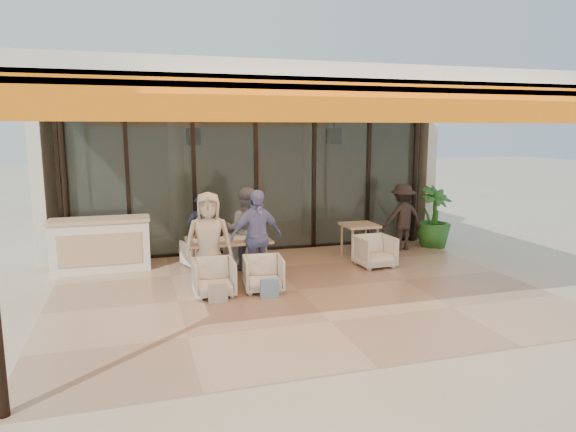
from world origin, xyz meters
The scene contains 21 objects.
ground centered at (0.00, 0.00, 0.00)m, with size 70.00×70.00×0.00m, color #C6B293.
terrace_floor centered at (0.00, 0.00, 0.01)m, with size 8.00×6.00×0.01m, color tan.
terrace_structure centered at (0.00, -0.26, 3.25)m, with size 8.00×6.00×3.40m.
glass_storefront centered at (0.00, 3.00, 1.60)m, with size 8.08×0.10×3.20m.
interior_block centered at (0.01, 5.31, 2.23)m, with size 9.05×3.62×3.52m.
host_counter centered at (-3.25, 2.30, 0.53)m, with size 1.85×0.65×1.04m.
dining_table centered at (-0.98, 1.13, 0.69)m, with size 1.50×0.90×0.93m.
chair_far_left centered at (-1.40, 2.07, 0.30)m, with size 0.59×0.55×0.61m, color silver.
chair_far_right centered at (-0.56, 2.07, 0.29)m, with size 0.57×0.53×0.58m, color silver.
chair_near_left centered at (-1.40, 0.17, 0.34)m, with size 0.67×0.62×0.69m, color silver.
chair_near_right centered at (-0.56, 0.17, 0.33)m, with size 0.65×0.61×0.67m, color silver.
diner_navy centered at (-1.40, 1.57, 0.76)m, with size 0.56×0.36×1.52m, color #1A1D3A.
diner_grey centered at (-0.56, 1.57, 0.81)m, with size 0.79×0.62×1.63m, color slate.
diner_cream centered at (-1.40, 0.67, 0.84)m, with size 0.82×0.53×1.67m, color beige.
diner_periwinkle centered at (-0.56, 0.67, 0.84)m, with size 0.99×0.41×1.68m, color #7B85CD.
tote_bag_cream centered at (-1.40, -0.23, 0.17)m, with size 0.30×0.10×0.34m, color silver.
tote_bag_blue centered at (-0.56, -0.23, 0.17)m, with size 0.30×0.10×0.34m, color #99BFD8.
side_table centered at (1.95, 1.78, 0.64)m, with size 0.70×0.70×0.74m.
side_chair centered at (1.95, 1.03, 0.35)m, with size 0.69×0.64×0.71m, color silver.
standing_woman centered at (3.17, 2.16, 0.76)m, with size 0.98×0.57×1.52m, color black.
potted_palm centered at (4.04, 2.26, 0.71)m, with size 0.79×0.79×1.42m, color #1E5919.
Camera 1 is at (-2.58, -7.97, 2.73)m, focal length 32.00 mm.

